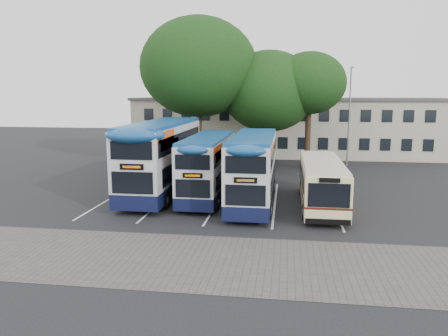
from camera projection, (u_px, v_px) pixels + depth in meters
name	position (u px, v px, depth m)	size (l,w,h in m)	color
ground	(277.00, 227.00, 22.08)	(120.00, 120.00, 0.00)	black
paving_strip	(224.00, 262.00, 17.48)	(40.00, 6.00, 0.01)	#595654
bay_lines	(219.00, 200.00, 27.48)	(14.12, 11.00, 0.01)	silver
depot_building	(283.00, 126.00, 47.88)	(32.40, 8.40, 6.20)	#BFB39A
lamp_post	(349.00, 111.00, 39.87)	(0.25, 1.05, 9.06)	gray
tree_left	(199.00, 67.00, 38.41)	(10.31, 10.31, 13.34)	black
tree_mid	(269.00, 91.00, 39.01)	(8.50, 8.50, 10.47)	black
tree_right	(309.00, 83.00, 37.84)	(6.36, 6.36, 10.25)	black
bus_dd_left	(162.00, 154.00, 28.99)	(2.81, 11.57, 4.82)	#0E1336
bus_dd_mid	(208.00, 164.00, 28.15)	(2.32, 9.57, 3.99)	#0E1336
bus_dd_right	(253.00, 166.00, 26.45)	(2.45, 10.13, 4.22)	#0E1336
bus_single	(321.00, 180.00, 25.89)	(2.36, 9.27, 2.76)	#F3EEA2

